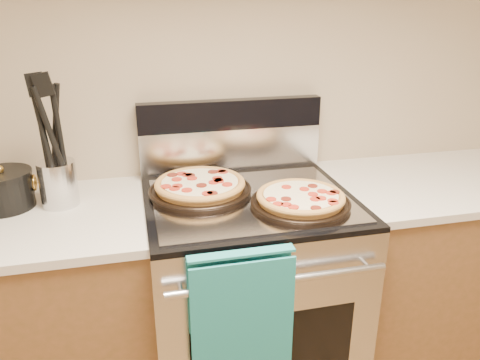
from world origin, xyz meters
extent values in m
plane|color=tan|center=(0.00, 2.00, 1.35)|extent=(4.00, 0.00, 4.00)
cube|color=#B7B7BC|center=(0.00, 1.65, 0.45)|extent=(0.76, 0.68, 0.90)
cube|color=black|center=(0.00, 1.65, 0.91)|extent=(0.76, 0.68, 0.02)
cube|color=silver|center=(0.00, 1.96, 1.01)|extent=(0.76, 0.06, 0.18)
cube|color=black|center=(0.00, 1.96, 1.16)|extent=(0.76, 0.06, 0.12)
cylinder|color=silver|center=(0.00, 1.27, 0.80)|extent=(0.70, 0.03, 0.03)
cube|color=gray|center=(0.00, 1.62, 0.92)|extent=(0.70, 0.55, 0.01)
cube|color=brown|center=(-0.88, 1.68, 0.44)|extent=(1.00, 0.62, 0.88)
cube|color=brown|center=(0.88, 1.68, 0.44)|extent=(1.00, 0.62, 0.88)
cube|color=beige|center=(0.88, 1.68, 0.90)|extent=(1.02, 0.64, 0.03)
cylinder|color=silver|center=(-0.67, 1.77, 0.99)|extent=(0.16, 0.16, 0.16)
cylinder|color=black|center=(-0.86, 1.79, 0.97)|extent=(0.21, 0.21, 0.12)
camera|label=1|loc=(-0.40, 0.12, 1.60)|focal=35.00mm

